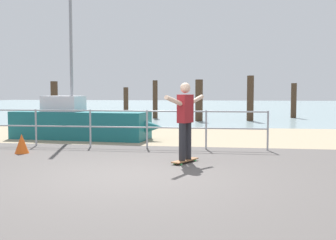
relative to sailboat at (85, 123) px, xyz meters
name	(u,v)px	position (x,y,z in m)	size (l,w,h in m)	color
ground_plane	(113,190)	(2.76, -6.45, -0.52)	(24.00, 10.00, 0.04)	#514C49
beach_strip	(176,135)	(2.76, 1.55, -0.52)	(24.00, 6.00, 0.04)	tan
sea_surface	(210,106)	(2.76, 29.55, -0.52)	(72.00, 50.00, 0.04)	#849EA3
railing_fence	(63,122)	(0.01, -1.85, 0.17)	(11.20, 0.05, 1.05)	#9EA0A5
sailboat	(85,123)	(0.00, 0.00, 0.00)	(5.03, 1.79, 5.36)	#19666B
skateboard	(185,160)	(3.66, -3.96, -0.46)	(0.54, 0.81, 0.08)	brown
skateboarder	(185,116)	(3.66, -3.96, 0.49)	(0.72, 1.33, 1.65)	#26262B
groyne_post_0	(54,101)	(-4.73, 8.28, 0.52)	(0.38, 0.38, 2.09)	#422D1E
groyne_post_1	(126,101)	(-2.11, 13.69, 0.38)	(0.32, 0.32, 1.81)	#422D1E
groyne_post_2	(155,100)	(0.50, 10.10, 0.56)	(0.28, 0.28, 2.16)	#422D1E
groyne_post_3	(199,101)	(3.11, 8.29, 0.55)	(0.39, 0.39, 2.15)	#422D1E
groyne_post_4	(250,98)	(5.72, 8.77, 0.65)	(0.35, 0.35, 2.35)	#422D1E
groyne_post_5	(294,101)	(8.34, 11.57, 0.48)	(0.32, 0.32, 2.01)	#422D1E
traffic_cone	(22,144)	(-0.48, -3.24, -0.27)	(0.36, 0.36, 0.50)	#E55919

